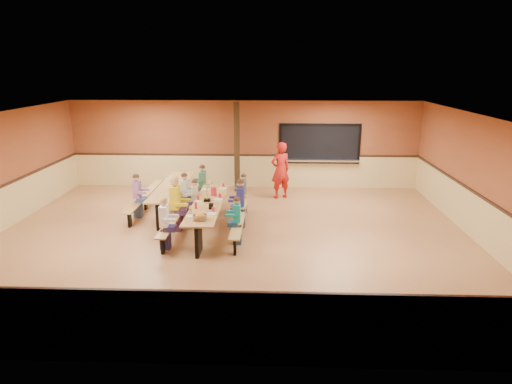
{
  "coord_description": "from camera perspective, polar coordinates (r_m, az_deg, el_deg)",
  "views": [
    {
      "loc": [
        1.02,
        -10.6,
        4.15
      ],
      "look_at": [
        0.6,
        0.14,
        1.15
      ],
      "focal_mm": 32.0,
      "sensor_mm": 36.0,
      "label": 1
    }
  ],
  "objects": [
    {
      "name": "cafeteria_table_second",
      "position": [
        13.68,
        -10.4,
        -0.04
      ],
      "size": [
        1.91,
        3.7,
        0.74
      ],
      "color": "#AF8345",
      "rests_on": "ground"
    },
    {
      "name": "seated_child_navy_right",
      "position": [
        11.98,
        -1.93,
        -1.45
      ],
      "size": [
        0.4,
        0.33,
        1.28
      ],
      "primitive_type": null,
      "color": "navy",
      "rests_on": "ground"
    },
    {
      "name": "punch_pitcher",
      "position": [
        12.39,
        -5.31,
        0.07
      ],
      "size": [
        0.16,
        0.16,
        0.22
      ],
      "primitive_type": "cylinder",
      "color": "red",
      "rests_on": "cafeteria_table_main"
    },
    {
      "name": "seated_adult_yellow",
      "position": [
        11.87,
        -10.03,
        -1.53
      ],
      "size": [
        0.47,
        0.38,
        1.41
      ],
      "primitive_type": null,
      "color": "gold",
      "rests_on": "ground"
    },
    {
      "name": "chip_bowl",
      "position": [
        10.47,
        -7.05,
        -3.1
      ],
      "size": [
        0.32,
        0.32,
        0.15
      ],
      "primitive_type": null,
      "color": "orange",
      "rests_on": "cafeteria_table_main"
    },
    {
      "name": "standing_woman",
      "position": [
        14.59,
        3.06,
        2.73
      ],
      "size": [
        0.79,
        0.69,
        1.82
      ],
      "primitive_type": "imported",
      "rotation": [
        0.0,
        0.0,
        3.63
      ],
      "color": "red",
      "rests_on": "ground"
    },
    {
      "name": "structural_post",
      "position": [
        15.28,
        -2.4,
        5.59
      ],
      "size": [
        0.18,
        0.18,
        3.0
      ],
      "primitive_type": "cube",
      "color": "black",
      "rests_on": "ground"
    },
    {
      "name": "seated_child_char_right",
      "position": [
        13.2,
        -1.54,
        -0.18
      ],
      "size": [
        0.33,
        0.27,
        1.13
      ],
      "primitive_type": null,
      "color": "#4C5457",
      "rests_on": "ground"
    },
    {
      "name": "seated_child_white_left",
      "position": [
        10.75,
        -11.37,
        -3.91
      ],
      "size": [
        0.38,
        0.31,
        1.24
      ],
      "primitive_type": null,
      "color": "white",
      "rests_on": "ground"
    },
    {
      "name": "seated_child_teal_right",
      "position": [
        10.86,
        -2.38,
        -3.62
      ],
      "size": [
        0.34,
        0.28,
        1.16
      ],
      "primitive_type": null,
      "color": "teal",
      "rests_on": "ground"
    },
    {
      "name": "room_envelope",
      "position": [
        11.2,
        -3.11,
        -2.43
      ],
      "size": [
        12.04,
        10.04,
        3.02
      ],
      "color": "brown",
      "rests_on": "ground"
    },
    {
      "name": "seated_child_tan_sec",
      "position": [
        12.65,
        -7.64,
        -1.01
      ],
      "size": [
        0.33,
        0.27,
        1.13
      ],
      "primitive_type": null,
      "color": "#B9B295",
      "rests_on": "ground"
    },
    {
      "name": "seated_child_purple_sec",
      "position": [
        13.17,
        -14.62,
        -0.49
      ],
      "size": [
        0.38,
        0.31,
        1.23
      ],
      "primitive_type": null,
      "color": "#936394",
      "rests_on": "ground"
    },
    {
      "name": "place_settings",
      "position": [
        11.74,
        -6.06,
        -1.1
      ],
      "size": [
        0.65,
        3.3,
        0.11
      ],
      "primitive_type": null,
      "color": "beige",
      "rests_on": "cafeteria_table_main"
    },
    {
      "name": "table_paddle",
      "position": [
        11.87,
        -6.13,
        -0.52
      ],
      "size": [
        0.16,
        0.16,
        0.56
      ],
      "color": "black",
      "rests_on": "cafeteria_table_main"
    },
    {
      "name": "seated_child_grey_left",
      "position": [
        13.07,
        -8.88,
        -0.31
      ],
      "size": [
        0.38,
        0.31,
        1.22
      ],
      "primitive_type": null,
      "color": "#B5B5B5",
      "rests_on": "ground"
    },
    {
      "name": "seated_child_green_sec",
      "position": [
        13.99,
        -6.68,
        0.85
      ],
      "size": [
        0.38,
        0.31,
        1.23
      ],
      "primitive_type": null,
      "color": "#387353",
      "rests_on": "ground"
    },
    {
      "name": "napkin_dispenser",
      "position": [
        11.25,
        -5.64,
        -1.78
      ],
      "size": [
        0.1,
        0.14,
        0.13
      ],
      "primitive_type": "cube",
      "color": "black",
      "rests_on": "cafeteria_table_main"
    },
    {
      "name": "ground",
      "position": [
        11.43,
        -3.06,
        -5.72
      ],
      "size": [
        12.0,
        12.0,
        0.0
      ],
      "primitive_type": "plane",
      "color": "#945F38",
      "rests_on": "ground"
    },
    {
      "name": "cafeteria_table_main",
      "position": [
        11.82,
        -6.02,
        -2.35
      ],
      "size": [
        1.91,
        3.7,
        0.74
      ],
      "color": "#AF8345",
      "rests_on": "ground"
    },
    {
      "name": "condiment_mustard",
      "position": [
        11.81,
        -6.7,
        -0.87
      ],
      "size": [
        0.06,
        0.06,
        0.17
      ],
      "primitive_type": "cylinder",
      "color": "yellow",
      "rests_on": "cafeteria_table_main"
    },
    {
      "name": "kitchen_pass_through",
      "position": [
        15.87,
        7.95,
        5.78
      ],
      "size": [
        2.78,
        0.28,
        1.38
      ],
      "color": "black",
      "rests_on": "ground"
    },
    {
      "name": "condiment_ketchup",
      "position": [
        11.29,
        -7.53,
        -1.68
      ],
      "size": [
        0.06,
        0.06,
        0.17
      ],
      "primitive_type": "cylinder",
      "color": "#B2140F",
      "rests_on": "cafeteria_table_main"
    }
  ]
}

